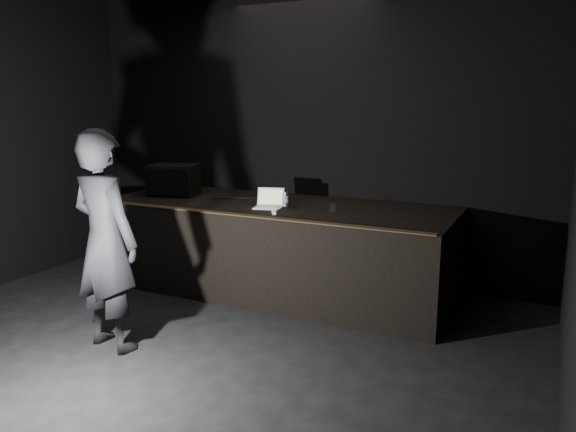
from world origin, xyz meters
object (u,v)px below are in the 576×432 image
Objects in this scene: stage_monitor at (173,180)px; laptop at (269,203)px; beer_can at (286,200)px; stage_riser at (275,247)px; person at (106,241)px.

stage_monitor is 1.84× the size of laptop.
laptop is (1.42, -0.18, -0.14)m from stage_monitor.
stage_monitor is 3.88× the size of beer_can.
stage_riser is 0.59m from laptop.
stage_riser is 0.62m from beer_can.
stage_riser is 6.14× the size of stage_monitor.
stage_riser is at bearing 84.48° from laptop.
laptop is 2.11× the size of beer_can.
person reaches higher than laptop.
person is (0.79, -2.01, -0.22)m from stage_monitor.
beer_can reaches higher than stage_riser.
beer_can is 2.08m from person.
person is at bearing -112.23° from beer_can.
laptop is 0.18m from beer_can.
beer_can is at bearing -104.14° from person.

